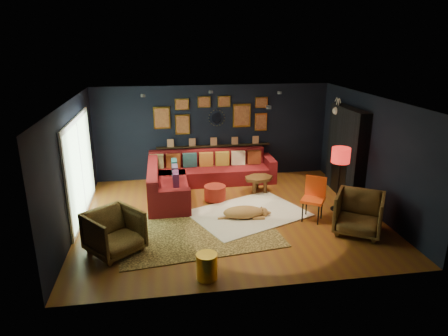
{
  "coord_description": "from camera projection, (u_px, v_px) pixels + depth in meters",
  "views": [
    {
      "loc": [
        -1.4,
        -8.07,
        3.8
      ],
      "look_at": [
        -0.08,
        0.3,
        1.04
      ],
      "focal_mm": 32.0,
      "sensor_mm": 36.0,
      "label": 1
    }
  ],
  "objects": [
    {
      "name": "sliding_door",
      "position": [
        80.0,
        168.0,
        8.71
      ],
      "size": [
        0.06,
        2.8,
        2.2
      ],
      "color": "white",
      "rests_on": "ground"
    },
    {
      "name": "leopard_rug",
      "position": [
        197.0,
        231.0,
        8.24
      ],
      "size": [
        3.45,
        2.66,
        0.02
      ],
      "primitive_type": "cube",
      "rotation": [
        0.0,
        0.0,
        0.12
      ],
      "color": "tan",
      "rests_on": "ground"
    },
    {
      "name": "armchair_right",
      "position": [
        359.0,
        212.0,
        8.05
      ],
      "size": [
        1.22,
        1.2,
        0.93
      ],
      "primitive_type": "imported",
      "rotation": [
        0.0,
        0.0,
        -0.57
      ],
      "color": "#AD803E",
      "rests_on": "ground"
    },
    {
      "name": "floor_lamp",
      "position": [
        341.0,
        158.0,
        8.9
      ],
      "size": [
        0.41,
        0.41,
        1.49
      ],
      "color": "black",
      "rests_on": "ground"
    },
    {
      "name": "ceiling_spots",
      "position": [
        224.0,
        96.0,
        8.92
      ],
      "size": [
        3.3,
        2.5,
        0.06
      ],
      "color": "black",
      "rests_on": "room_walls"
    },
    {
      "name": "fireplace",
      "position": [
        346.0,
        155.0,
        9.95
      ],
      "size": [
        0.31,
        1.6,
        2.2
      ],
      "color": "black",
      "rests_on": "ground"
    },
    {
      "name": "room_walls",
      "position": [
        230.0,
        147.0,
        8.47
      ],
      "size": [
        6.5,
        6.5,
        6.5
      ],
      "color": "black",
      "rests_on": "ground"
    },
    {
      "name": "shag_rug",
      "position": [
        248.0,
        214.0,
        9.02
      ],
      "size": [
        2.91,
        2.57,
        0.03
      ],
      "primitive_type": "cube",
      "rotation": [
        0.0,
        0.0,
        0.41
      ],
      "color": "white",
      "rests_on": "ground"
    },
    {
      "name": "sectional",
      "position": [
        195.0,
        177.0,
        10.47
      ],
      "size": [
        3.41,
        2.69,
        0.86
      ],
      "color": "maroon",
      "rests_on": "ground"
    },
    {
      "name": "ledge",
      "position": [
        214.0,
        146.0,
        11.19
      ],
      "size": [
        3.2,
        0.12,
        0.04
      ],
      "primitive_type": "cube",
      "color": "black",
      "rests_on": "room_walls"
    },
    {
      "name": "sunburst_mirror",
      "position": [
        217.0,
        118.0,
        11.0
      ],
      "size": [
        0.47,
        0.16,
        0.47
      ],
      "color": "silver",
      "rests_on": "room_walls"
    },
    {
      "name": "gallery_wall",
      "position": [
        213.0,
        114.0,
        10.95
      ],
      "size": [
        3.15,
        0.04,
        1.02
      ],
      "color": "gold",
      "rests_on": "room_walls"
    },
    {
      "name": "orange_chair",
      "position": [
        314.0,
        195.0,
        8.64
      ],
      "size": [
        0.63,
        0.63,
        0.96
      ],
      "rotation": [
        0.0,
        0.0,
        -0.59
      ],
      "color": "black",
      "rests_on": "ground"
    },
    {
      "name": "dog",
      "position": [
        243.0,
        210.0,
        8.75
      ],
      "size": [
        1.24,
        0.66,
        0.38
      ],
      "primitive_type": null,
      "rotation": [
        0.0,
        0.0,
        -0.06
      ],
      "color": "#B77549",
      "rests_on": "leopard_rug"
    },
    {
      "name": "floor",
      "position": [
        230.0,
        216.0,
        8.96
      ],
      "size": [
        6.5,
        6.5,
        0.0
      ],
      "primitive_type": "plane",
      "color": "brown",
      "rests_on": "ground"
    },
    {
      "name": "gold_stool",
      "position": [
        207.0,
        266.0,
        6.57
      ],
      "size": [
        0.35,
        0.35,
        0.44
      ],
      "primitive_type": "cylinder",
      "color": "gold",
      "rests_on": "ground"
    },
    {
      "name": "coffee_table",
      "position": [
        259.0,
        180.0,
        10.24
      ],
      "size": [
        0.88,
        0.74,
        0.38
      ],
      "rotation": [
        0.0,
        0.0,
        0.25
      ],
      "color": "#58351C",
      "rests_on": "shag_rug"
    },
    {
      "name": "armchair_left",
      "position": [
        114.0,
        230.0,
        7.29
      ],
      "size": [
        1.2,
        1.19,
        0.9
      ],
      "primitive_type": "imported",
      "rotation": [
        0.0,
        0.0,
        0.68
      ],
      "color": "#AD803E",
      "rests_on": "ground"
    },
    {
      "name": "deer_head",
      "position": [
        343.0,
        111.0,
        10.1
      ],
      "size": [
        0.5,
        0.28,
        0.45
      ],
      "color": "white",
      "rests_on": "fireplace"
    },
    {
      "name": "pouf",
      "position": [
        215.0,
        193.0,
        9.74
      ],
      "size": [
        0.53,
        0.53,
        0.35
      ],
      "primitive_type": "cylinder",
      "color": "#A5271B",
      "rests_on": "shag_rug"
    }
  ]
}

